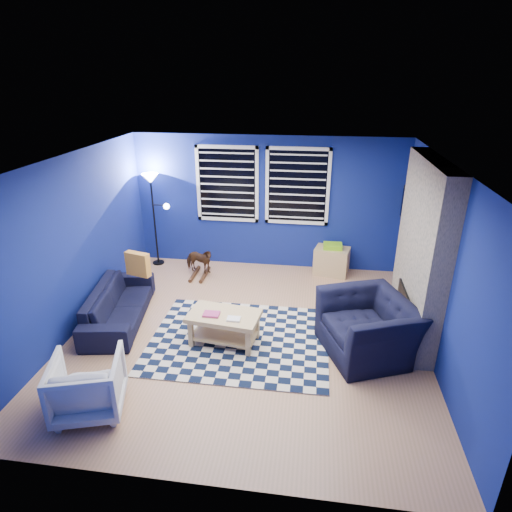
{
  "coord_description": "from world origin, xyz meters",
  "views": [
    {
      "loc": [
        0.87,
        -5.2,
        3.51
      ],
      "look_at": [
        0.09,
        0.3,
        1.12
      ],
      "focal_mm": 30.0,
      "sensor_mm": 36.0,
      "label": 1
    }
  ],
  "objects_px": {
    "tv": "(409,209)",
    "coffee_table": "(224,322)",
    "armchair_bent": "(88,385)",
    "cabinet": "(332,260)",
    "rocking_horse": "(199,261)",
    "floor_lamp": "(153,191)",
    "sofa": "(119,304)",
    "armchair_big": "(368,327)"
  },
  "relations": [
    {
      "from": "tv",
      "to": "coffee_table",
      "type": "xyz_separation_m",
      "value": [
        -2.72,
        -2.24,
        -1.07
      ]
    },
    {
      "from": "tv",
      "to": "armchair_bent",
      "type": "height_order",
      "value": "tv"
    },
    {
      "from": "tv",
      "to": "cabinet",
      "type": "relative_size",
      "value": 1.45
    },
    {
      "from": "tv",
      "to": "armchair_bent",
      "type": "distance_m",
      "value": 5.53
    },
    {
      "from": "rocking_horse",
      "to": "coffee_table",
      "type": "xyz_separation_m",
      "value": [
        0.91,
        -2.04,
        0.02
      ]
    },
    {
      "from": "tv",
      "to": "floor_lamp",
      "type": "distance_m",
      "value": 4.58
    },
    {
      "from": "floor_lamp",
      "to": "rocking_horse",
      "type": "bearing_deg",
      "value": -25.42
    },
    {
      "from": "armchair_bent",
      "to": "cabinet",
      "type": "distance_m",
      "value": 4.83
    },
    {
      "from": "cabinet",
      "to": "coffee_table",
      "type": "bearing_deg",
      "value": -109.26
    },
    {
      "from": "tv",
      "to": "floor_lamp",
      "type": "bearing_deg",
      "value": 176.91
    },
    {
      "from": "sofa",
      "to": "armchair_big",
      "type": "relative_size",
      "value": 1.53
    },
    {
      "from": "sofa",
      "to": "rocking_horse",
      "type": "height_order",
      "value": "rocking_horse"
    },
    {
      "from": "rocking_horse",
      "to": "coffee_table",
      "type": "bearing_deg",
      "value": -142.7
    },
    {
      "from": "rocking_horse",
      "to": "cabinet",
      "type": "bearing_deg",
      "value": -66.13
    },
    {
      "from": "tv",
      "to": "sofa",
      "type": "bearing_deg",
      "value": -157.16
    },
    {
      "from": "tv",
      "to": "coffee_table",
      "type": "distance_m",
      "value": 3.68
    },
    {
      "from": "sofa",
      "to": "armchair_bent",
      "type": "bearing_deg",
      "value": -174.62
    },
    {
      "from": "sofa",
      "to": "armchair_big",
      "type": "distance_m",
      "value": 3.67
    },
    {
      "from": "tv",
      "to": "cabinet",
      "type": "xyz_separation_m",
      "value": [
        -1.19,
        0.25,
        -1.13
      ]
    },
    {
      "from": "armchair_big",
      "to": "coffee_table",
      "type": "relative_size",
      "value": 1.16
    },
    {
      "from": "rocking_horse",
      "to": "floor_lamp",
      "type": "bearing_deg",
      "value": 77.9
    },
    {
      "from": "rocking_horse",
      "to": "cabinet",
      "type": "relative_size",
      "value": 0.84
    },
    {
      "from": "armchair_bent",
      "to": "rocking_horse",
      "type": "bearing_deg",
      "value": -111.88
    },
    {
      "from": "sofa",
      "to": "cabinet",
      "type": "relative_size",
      "value": 2.66
    },
    {
      "from": "armchair_big",
      "to": "floor_lamp",
      "type": "height_order",
      "value": "floor_lamp"
    },
    {
      "from": "cabinet",
      "to": "armchair_big",
      "type": "bearing_deg",
      "value": -68.11
    },
    {
      "from": "sofa",
      "to": "cabinet",
      "type": "bearing_deg",
      "value": -66.28
    },
    {
      "from": "sofa",
      "to": "rocking_horse",
      "type": "relative_size",
      "value": 3.15
    },
    {
      "from": "sofa",
      "to": "armchair_bent",
      "type": "distance_m",
      "value": 1.93
    },
    {
      "from": "cabinet",
      "to": "floor_lamp",
      "type": "xyz_separation_m",
      "value": [
        -3.38,
        -0.0,
        1.21
      ]
    },
    {
      "from": "tv",
      "to": "cabinet",
      "type": "distance_m",
      "value": 1.66
    },
    {
      "from": "coffee_table",
      "to": "floor_lamp",
      "type": "height_order",
      "value": "floor_lamp"
    },
    {
      "from": "sofa",
      "to": "armchair_bent",
      "type": "xyz_separation_m",
      "value": [
        0.49,
        -1.86,
        0.07
      ]
    },
    {
      "from": "sofa",
      "to": "floor_lamp",
      "type": "bearing_deg",
      "value": -5.6
    },
    {
      "from": "armchair_big",
      "to": "rocking_horse",
      "type": "bearing_deg",
      "value": -146.72
    },
    {
      "from": "armchair_big",
      "to": "coffee_table",
      "type": "height_order",
      "value": "armchair_big"
    },
    {
      "from": "tv",
      "to": "armchair_bent",
      "type": "bearing_deg",
      "value": -136.58
    },
    {
      "from": "rocking_horse",
      "to": "floor_lamp",
      "type": "distance_m",
      "value": 1.56
    },
    {
      "from": "sofa",
      "to": "coffee_table",
      "type": "bearing_deg",
      "value": -111.86
    },
    {
      "from": "tv",
      "to": "rocking_horse",
      "type": "distance_m",
      "value": 3.79
    },
    {
      "from": "sofa",
      "to": "floor_lamp",
      "type": "relative_size",
      "value": 1.02
    },
    {
      "from": "armchair_big",
      "to": "armchair_bent",
      "type": "bearing_deg",
      "value": -85.84
    }
  ]
}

